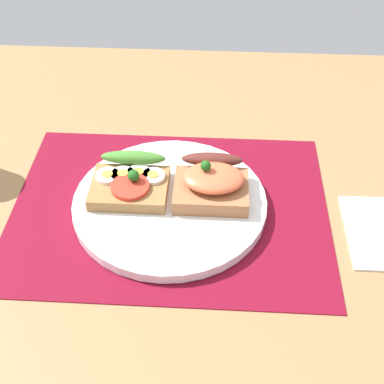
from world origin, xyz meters
TOP-DOWN VIEW (x-y plane):
  - ground_plane at (0.00, 0.00)cm, footprint 120.00×90.00cm
  - placemat at (0.00, 0.00)cm, footprint 42.73×32.21cm
  - plate at (0.00, 0.00)cm, footprint 26.10×26.10cm
  - sandwich_egg_tomato at (-5.46, 1.79)cm, footprint 10.30×9.44cm
  - sandwich_salmon at (5.57, 1.39)cm, footprint 9.92×9.20cm

SIDE VIEW (x-z plane):
  - ground_plane at x=0.00cm, z-range -3.20..0.00cm
  - placemat at x=0.00cm, z-range 0.00..0.30cm
  - plate at x=0.00cm, z-range 0.30..1.70cm
  - sandwich_egg_tomato at x=-5.46cm, z-range 1.13..5.06cm
  - sandwich_salmon at x=5.57cm, z-range 0.93..6.54cm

